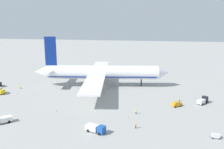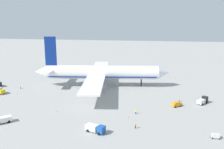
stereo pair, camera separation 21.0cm
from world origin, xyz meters
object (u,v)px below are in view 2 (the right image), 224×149
(service_truck_5, at_px, (203,101))
(ground_worker_3, at_px, (179,100))
(airliner, at_px, (100,72))
(service_truck_2, at_px, (1,119))
(service_van, at_px, (177,104))
(ground_worker_2, at_px, (136,126))
(ground_worker_0, at_px, (21,87))
(traffic_cone_2, at_px, (17,94))
(baggage_cart_0, at_px, (216,136))
(traffic_cone_3, at_px, (129,117))
(traffic_cone_4, at_px, (175,78))
(traffic_cone_0, at_px, (56,111))
(service_truck_4, at_px, (95,128))
(ground_worker_1, at_px, (136,112))
(traffic_cone_1, at_px, (186,88))

(service_truck_5, relative_size, ground_worker_3, 3.64)
(airliner, relative_size, service_truck_2, 12.18)
(service_van, height_order, ground_worker_2, service_van)
(ground_worker_0, xyz_separation_m, traffic_cone_2, (3.39, -8.76, -0.58))
(service_van, bearing_deg, service_truck_5, 26.77)
(service_van, bearing_deg, traffic_cone_2, 177.22)
(service_truck_2, relative_size, baggage_cart_0, 1.91)
(ground_worker_0, height_order, traffic_cone_3, ground_worker_0)
(traffic_cone_2, height_order, traffic_cone_4, same)
(service_van, relative_size, traffic_cone_0, 8.27)
(service_truck_2, xyz_separation_m, ground_worker_3, (61.80, 34.22, -0.57))
(service_truck_2, relative_size, service_truck_5, 1.06)
(ground_worker_3, bearing_deg, service_van, -103.60)
(service_truck_4, xyz_separation_m, traffic_cone_0, (-19.27, 14.18, -1.09))
(service_truck_5, relative_size, traffic_cone_4, 10.69)
(service_truck_2, relative_size, ground_worker_2, 3.59)
(airliner, xyz_separation_m, traffic_cone_4, (40.56, 23.66, -7.14))
(traffic_cone_4, bearing_deg, service_van, -93.29)
(traffic_cone_2, bearing_deg, traffic_cone_3, -18.62)
(ground_worker_3, bearing_deg, service_truck_5, -5.46)
(service_truck_5, height_order, service_van, service_truck_5)
(service_truck_4, bearing_deg, traffic_cone_0, 143.64)
(baggage_cart_0, relative_size, ground_worker_2, 1.88)
(service_truck_2, distance_m, baggage_cart_0, 69.61)
(ground_worker_3, xyz_separation_m, traffic_cone_2, (-75.22, -2.93, -0.54))
(ground_worker_1, distance_m, traffic_cone_0, 30.66)
(service_truck_2, bearing_deg, ground_worker_0, 112.76)
(service_truck_4, relative_size, ground_worker_0, 4.09)
(ground_worker_1, bearing_deg, traffic_cone_1, 59.77)
(service_truck_5, distance_m, traffic_cone_2, 84.77)
(airliner, xyz_separation_m, service_van, (37.75, -25.19, -6.38))
(service_truck_4, xyz_separation_m, service_van, (26.91, 28.43, -0.34))
(service_truck_5, distance_m, traffic_cone_0, 60.61)
(airliner, distance_m, service_truck_2, 57.80)
(airliner, height_order, traffic_cone_2, airliner)
(traffic_cone_0, bearing_deg, service_van, 17.14)
(ground_worker_2, xyz_separation_m, traffic_cone_3, (-3.19, 8.12, -0.61))
(airliner, distance_m, traffic_cone_3, 45.55)
(service_truck_5, bearing_deg, ground_worker_2, -131.77)
(ground_worker_0, xyz_separation_m, traffic_cone_0, (30.86, -26.58, -0.58))
(service_truck_2, height_order, traffic_cone_3, service_truck_2)
(airliner, relative_size, ground_worker_3, 46.98)
(ground_worker_2, relative_size, traffic_cone_2, 3.16)
(baggage_cart_0, distance_m, traffic_cone_0, 56.72)
(baggage_cart_0, bearing_deg, ground_worker_3, 103.57)
(service_van, relative_size, ground_worker_0, 2.70)
(ground_worker_3, bearing_deg, traffic_cone_2, -177.77)
(service_van, distance_m, ground_worker_2, 27.58)
(service_truck_4, distance_m, traffic_cone_3, 16.03)
(service_truck_2, xyz_separation_m, service_truck_5, (71.31, 33.31, -0.01))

